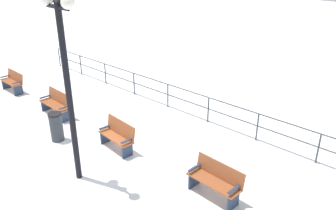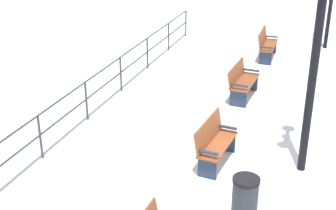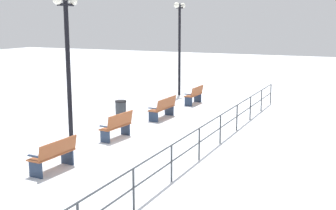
{
  "view_description": "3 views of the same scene",
  "coord_description": "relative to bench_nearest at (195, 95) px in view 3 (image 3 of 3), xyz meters",
  "views": [
    {
      "loc": [
        5.96,
        7.56,
        5.78
      ],
      "look_at": [
        -1.89,
        0.4,
        1.0
      ],
      "focal_mm": 36.95,
      "sensor_mm": 36.0,
      "label": 1
    },
    {
      "loc": [
        2.03,
        -8.47,
        5.13
      ],
      "look_at": [
        -1.17,
        0.58,
        0.89
      ],
      "focal_mm": 52.0,
      "sensor_mm": 36.0,
      "label": 2
    },
    {
      "loc": [
        -7.88,
        12.83,
        4.1
      ],
      "look_at": [
        -1.39,
        -1.14,
        1.13
      ],
      "focal_mm": 47.27,
      "sensor_mm": 36.0,
      "label": 3
    }
  ],
  "objects": [
    {
      "name": "trash_bin",
      "position": [
        1.04,
        5.3,
        0.02
      ],
      "size": [
        0.44,
        0.44,
        0.98
      ],
      "color": "#2D3338",
      "rests_on": "ground"
    },
    {
      "name": "ground_plane",
      "position": [
        0.02,
        7.21,
        -0.47
      ],
      "size": [
        80.0,
        80.0,
        0.0
      ],
      "primitive_type": "plane",
      "color": "white",
      "rests_on": "ground"
    },
    {
      "name": "lamppost_near",
      "position": [
        1.77,
        -2.18,
        2.92
      ],
      "size": [
        0.29,
        1.13,
        5.02
      ],
      "color": "black",
      "rests_on": "ground"
    },
    {
      "name": "lamppost_middle",
      "position": [
        1.77,
        7.57,
        2.78
      ],
      "size": [
        0.31,
        1.16,
        4.9
      ],
      "color": "black",
      "rests_on": "ground"
    },
    {
      "name": "waterfront_railing",
      "position": [
        -3.38,
        7.21,
        0.2
      ],
      "size": [
        0.05,
        17.91,
        0.99
      ],
      "color": "#383D42",
      "rests_on": "ground"
    },
    {
      "name": "bench_third",
      "position": [
        0.05,
        7.22,
        0.01
      ],
      "size": [
        0.6,
        1.42,
        0.94
      ],
      "rotation": [
        0.0,
        0.0,
        -0.09
      ],
      "color": "brown",
      "rests_on": "ground"
    },
    {
      "name": "bench_nearest",
      "position": [
        0.0,
        0.0,
        0.0
      ],
      "size": [
        0.51,
        1.39,
        0.9
      ],
      "rotation": [
        0.0,
        0.0,
        -0.02
      ],
      "color": "brown",
      "rests_on": "ground"
    },
    {
      "name": "bench_fourth",
      "position": [
        -0.12,
        10.82,
        0.0
      ],
      "size": [
        0.61,
        1.48,
        0.9
      ],
      "rotation": [
        0.0,
        0.0,
        -0.05
      ],
      "color": "brown",
      "rests_on": "ground"
    },
    {
      "name": "bench_second",
      "position": [
        -0.01,
        3.61,
        0.0
      ],
      "size": [
        0.59,
        1.66,
        0.91
      ],
      "rotation": [
        0.0,
        0.0,
        -0.03
      ],
      "color": "brown",
      "rests_on": "ground"
    }
  ]
}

